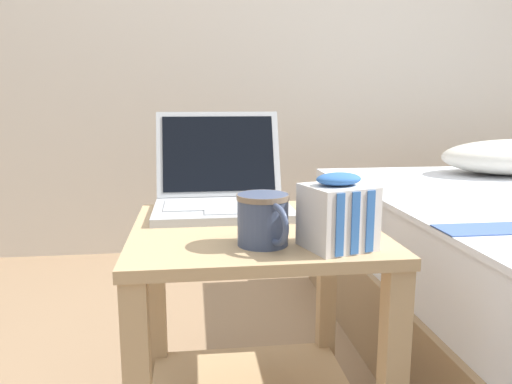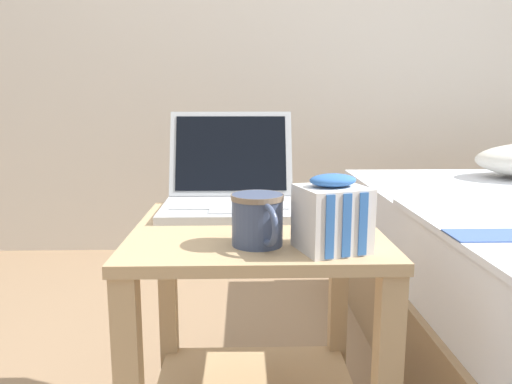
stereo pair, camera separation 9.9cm
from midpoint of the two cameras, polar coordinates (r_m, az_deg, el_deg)
The scene contains 6 objects.
back_wall at distance 2.67m, azimuth -5.95°, elevation 20.14°, with size 8.00×0.05×2.50m.
bedside_table at distance 1.11m, azimuth -2.88°, elevation -13.88°, with size 0.50×0.50×0.54m.
laptop at distance 1.20m, azimuth -6.34°, elevation 0.19°, with size 0.32×0.32×0.23m.
mug_front_left at distance 0.90m, azimuth -2.44°, elevation -2.92°, with size 0.10×0.13×0.09m.
snack_bag at distance 0.89m, azimuth 6.20°, elevation -2.52°, with size 0.14×0.13×0.14m.
cell_phone at distance 1.05m, azimuth 5.83°, elevation -3.71°, with size 0.12×0.16×0.01m.
Camera 1 is at (-0.12, -1.01, 0.80)m, focal length 35.00 mm.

